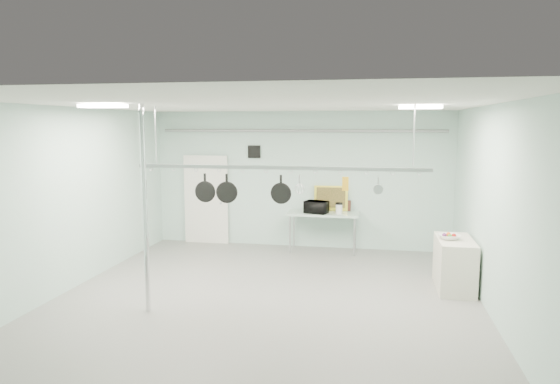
% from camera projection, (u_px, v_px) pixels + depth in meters
% --- Properties ---
extents(floor, '(8.00, 8.00, 0.00)m').
position_uv_depth(floor, '(263.00, 304.00, 8.07)').
color(floor, gray).
rests_on(floor, ground).
extents(ceiling, '(7.00, 8.00, 0.02)m').
position_uv_depth(ceiling, '(262.00, 105.00, 7.64)').
color(ceiling, silver).
rests_on(ceiling, back_wall).
extents(back_wall, '(7.00, 0.02, 3.20)m').
position_uv_depth(back_wall, '(300.00, 180.00, 11.74)').
color(back_wall, '#A7C9BD').
rests_on(back_wall, floor).
extents(right_wall, '(0.02, 8.00, 3.20)m').
position_uv_depth(right_wall, '(498.00, 214.00, 7.21)').
color(right_wall, '#A7C9BD').
rests_on(right_wall, floor).
extents(door, '(1.10, 0.10, 2.20)m').
position_uv_depth(door, '(207.00, 200.00, 12.19)').
color(door, silver).
rests_on(door, floor).
extents(wall_vent, '(0.30, 0.04, 0.30)m').
position_uv_depth(wall_vent, '(254.00, 152.00, 11.84)').
color(wall_vent, black).
rests_on(wall_vent, back_wall).
extents(conduit_pipe, '(6.60, 0.07, 0.07)m').
position_uv_depth(conduit_pipe, '(300.00, 131.00, 11.50)').
color(conduit_pipe, gray).
rests_on(conduit_pipe, back_wall).
extents(chrome_pole, '(0.08, 0.08, 3.20)m').
position_uv_depth(chrome_pole, '(145.00, 210.00, 7.59)').
color(chrome_pole, silver).
rests_on(chrome_pole, floor).
extents(prep_table, '(1.60, 0.70, 0.91)m').
position_uv_depth(prep_table, '(323.00, 216.00, 11.35)').
color(prep_table, '#AAC9BC').
rests_on(prep_table, floor).
extents(side_cabinet, '(0.60, 1.20, 0.90)m').
position_uv_depth(side_cabinet, '(454.00, 264.00, 8.79)').
color(side_cabinet, beige).
rests_on(side_cabinet, floor).
extents(pot_rack, '(4.80, 0.06, 1.00)m').
position_uv_depth(pot_rack, '(278.00, 166.00, 8.03)').
color(pot_rack, '#B7B7BC').
rests_on(pot_rack, ceiling).
extents(light_panel_left, '(0.65, 0.30, 0.05)m').
position_uv_depth(light_panel_left, '(103.00, 106.00, 7.28)').
color(light_panel_left, white).
rests_on(light_panel_left, ceiling).
extents(light_panel_right, '(0.65, 0.30, 0.05)m').
position_uv_depth(light_panel_right, '(420.00, 107.00, 7.79)').
color(light_panel_right, white).
rests_on(light_panel_right, ceiling).
extents(microwave, '(0.58, 0.47, 0.28)m').
position_uv_depth(microwave, '(317.00, 207.00, 11.24)').
color(microwave, black).
rests_on(microwave, prep_table).
extents(coffee_canister, '(0.18, 0.18, 0.21)m').
position_uv_depth(coffee_canister, '(339.00, 209.00, 11.15)').
color(coffee_canister, silver).
rests_on(coffee_canister, prep_table).
extents(painting_large, '(0.79, 0.17, 0.58)m').
position_uv_depth(painting_large, '(331.00, 198.00, 11.57)').
color(painting_large, yellow).
rests_on(painting_large, prep_table).
extents(painting_small, '(0.30, 0.09, 0.25)m').
position_uv_depth(painting_small, '(344.00, 206.00, 11.54)').
color(painting_small, '#381A13').
rests_on(painting_small, prep_table).
extents(fruit_bowl, '(0.43, 0.43, 0.09)m').
position_uv_depth(fruit_bowl, '(449.00, 237.00, 8.71)').
color(fruit_bowl, white).
rests_on(fruit_bowl, side_cabinet).
extents(skillet_left, '(0.36, 0.07, 0.47)m').
position_uv_depth(skillet_left, '(205.00, 188.00, 8.31)').
color(skillet_left, black).
rests_on(skillet_left, pot_rack).
extents(skillet_mid, '(0.36, 0.09, 0.49)m').
position_uv_depth(skillet_mid, '(227.00, 189.00, 8.24)').
color(skillet_mid, black).
rests_on(skillet_mid, pot_rack).
extents(skillet_right, '(0.35, 0.09, 0.46)m').
position_uv_depth(skillet_right, '(281.00, 189.00, 8.07)').
color(skillet_right, black).
rests_on(skillet_right, pot_rack).
extents(whisk, '(0.17, 0.17, 0.30)m').
position_uv_depth(whisk, '(299.00, 184.00, 8.00)').
color(whisk, silver).
rests_on(whisk, pot_rack).
extents(grater, '(0.10, 0.04, 0.24)m').
position_uv_depth(grater, '(345.00, 184.00, 7.86)').
color(grater, '#C59017').
rests_on(grater, pot_rack).
extents(saucepan, '(0.17, 0.12, 0.28)m').
position_uv_depth(saucepan, '(378.00, 185.00, 7.77)').
color(saucepan, silver).
rests_on(saucepan, pot_rack).
extents(fruit_cluster, '(0.24, 0.24, 0.09)m').
position_uv_depth(fruit_cluster, '(449.00, 235.00, 8.70)').
color(fruit_cluster, '#9C130E').
rests_on(fruit_cluster, fruit_bowl).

